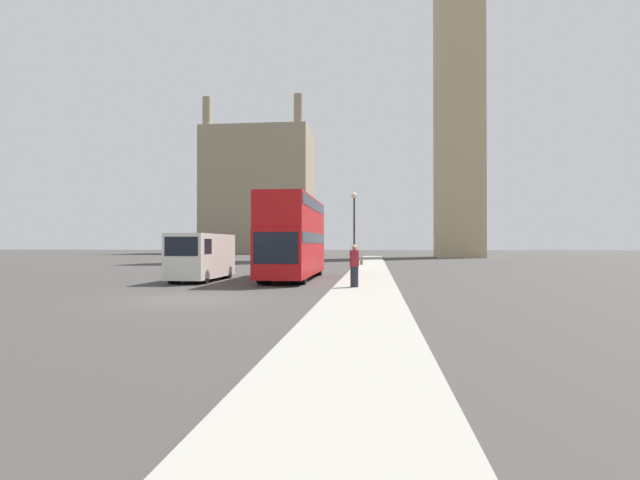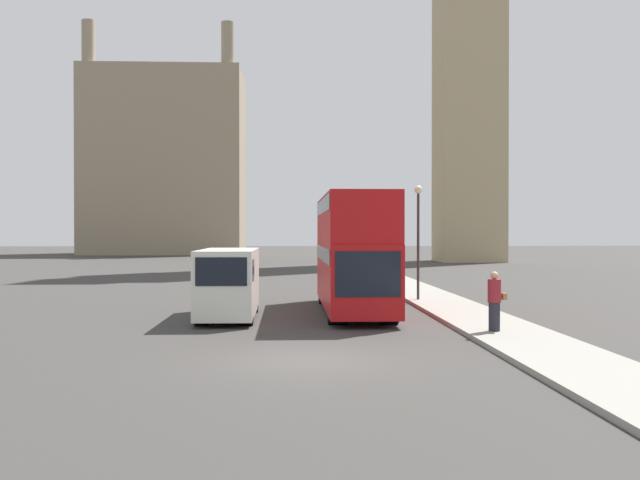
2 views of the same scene
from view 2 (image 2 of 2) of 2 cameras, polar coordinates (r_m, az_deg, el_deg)
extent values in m
plane|color=#383533|center=(17.79, -1.39, -9.59)|extent=(300.00, 300.00, 0.00)
cube|color=gray|center=(19.01, 18.44, -8.74)|extent=(2.75, 120.00, 0.15)
cube|color=tan|center=(82.73, 11.82, 16.58)|extent=(6.77, 6.77, 51.91)
cube|color=gray|center=(108.75, -12.20, 5.97)|extent=(22.65, 14.95, 26.75)
cylinder|color=gray|center=(107.48, -18.05, 14.86)|extent=(1.79, 1.79, 5.88)
cylinder|color=gray|center=(104.19, -7.41, 15.34)|extent=(1.79, 1.79, 5.88)
cube|color=#B71114|center=(28.09, 2.68, -2.74)|extent=(2.41, 10.27, 2.47)
cube|color=#B71114|center=(28.04, 2.68, 1.63)|extent=(2.41, 10.07, 1.81)
cube|color=black|center=(28.05, 2.68, -1.09)|extent=(2.45, 9.86, 0.55)
cube|color=black|center=(28.06, 2.68, 2.71)|extent=(2.45, 9.66, 0.55)
cube|color=black|center=(22.95, 3.86, -2.74)|extent=(2.12, 0.03, 1.48)
cylinder|color=black|center=(24.53, 1.42, -5.59)|extent=(0.67, 1.01, 1.01)
cylinder|color=black|center=(24.71, 5.46, -5.54)|extent=(0.67, 1.01, 1.01)
cylinder|color=black|center=(31.67, 0.51, -4.19)|extent=(0.67, 1.01, 1.01)
cylinder|color=black|center=(31.81, 3.64, -4.17)|extent=(0.67, 1.01, 1.01)
cube|color=silver|center=(26.32, -7.31, -3.29)|extent=(1.97, 5.88, 2.34)
cube|color=black|center=(23.35, -7.91, -2.52)|extent=(1.67, 0.02, 0.93)
cube|color=black|center=(24.39, -7.69, -2.39)|extent=(2.00, 1.06, 0.75)
cylinder|color=black|center=(24.51, -9.43, -5.95)|extent=(0.49, 0.71, 0.71)
cylinder|color=black|center=(24.37, -5.96, -5.98)|extent=(0.49, 0.71, 0.71)
cylinder|color=black|center=(28.46, -8.47, -5.04)|extent=(0.49, 0.71, 0.71)
cylinder|color=black|center=(28.35, -5.48, -5.06)|extent=(0.49, 0.71, 0.71)
cylinder|color=#23232D|center=(22.42, 13.77, -5.97)|extent=(0.34, 0.34, 0.88)
cylinder|color=maroon|center=(22.35, 13.78, -3.97)|extent=(0.40, 0.40, 0.70)
sphere|color=tan|center=(22.31, 13.78, -2.77)|extent=(0.24, 0.24, 0.24)
cube|color=olive|center=(22.45, 14.52, -4.39)|extent=(0.12, 0.24, 0.20)
cylinder|color=#2D332D|center=(32.25, 7.86, -0.52)|extent=(0.12, 0.12, 4.75)
sphere|color=beige|center=(32.30, 7.87, 4.02)|extent=(0.36, 0.36, 0.36)
camera|label=1|loc=(7.25, 87.21, -9.15)|focal=28.00mm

